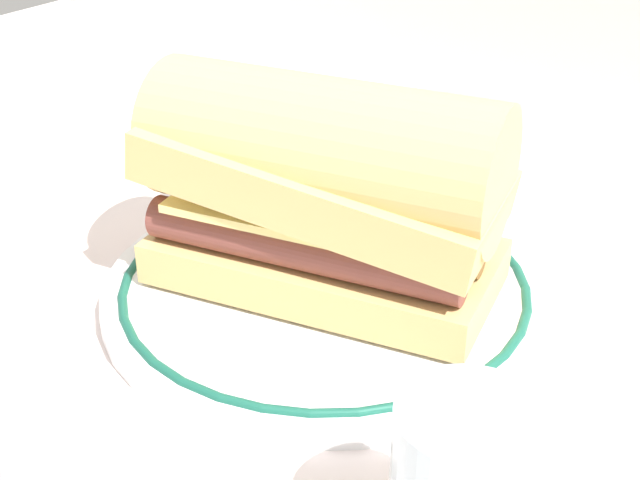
# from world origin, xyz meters

# --- Properties ---
(ground_plane) EXTENTS (1.50, 1.50, 0.00)m
(ground_plane) POSITION_xyz_m (0.00, 0.00, 0.00)
(ground_plane) COLOR silver
(plate) EXTENTS (0.28, 0.28, 0.01)m
(plate) POSITION_xyz_m (-0.03, -0.00, 0.01)
(plate) COLOR white
(plate) RESTS_ON ground_plane
(sausage_sandwich) EXTENTS (0.23, 0.15, 0.13)m
(sausage_sandwich) POSITION_xyz_m (-0.03, -0.00, 0.08)
(sausage_sandwich) COLOR #D7B56F
(sausage_sandwich) RESTS_ON plate
(butter_knife) EXTENTS (0.14, 0.02, 0.01)m
(butter_knife) POSITION_xyz_m (-0.15, 0.13, 0.00)
(butter_knife) COLOR silver
(butter_knife) RESTS_ON ground_plane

